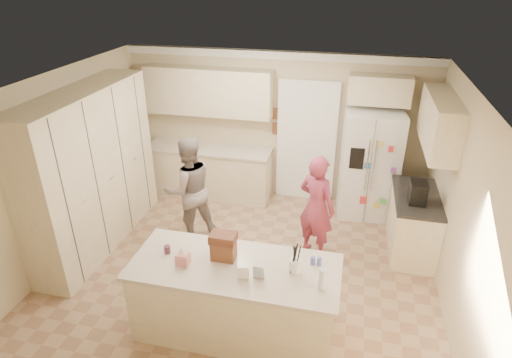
% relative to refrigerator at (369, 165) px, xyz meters
% --- Properties ---
extents(floor, '(5.20, 4.60, 0.02)m').
position_rel_refrigerator_xyz_m(floor, '(-1.63, -1.95, -0.91)').
color(floor, tan).
rests_on(floor, ground).
extents(ceiling, '(5.20, 4.60, 0.02)m').
position_rel_refrigerator_xyz_m(ceiling, '(-1.63, -1.95, 1.71)').
color(ceiling, white).
rests_on(ceiling, wall_back).
extents(wall_back, '(5.20, 0.02, 2.60)m').
position_rel_refrigerator_xyz_m(wall_back, '(-1.63, 0.36, 0.40)').
color(wall_back, beige).
rests_on(wall_back, ground).
extents(wall_front, '(5.20, 0.02, 2.60)m').
position_rel_refrigerator_xyz_m(wall_front, '(-1.63, -4.26, 0.40)').
color(wall_front, beige).
rests_on(wall_front, ground).
extents(wall_left, '(0.02, 4.60, 2.60)m').
position_rel_refrigerator_xyz_m(wall_left, '(-4.24, -1.95, 0.40)').
color(wall_left, beige).
rests_on(wall_left, ground).
extents(wall_right, '(0.02, 4.60, 2.60)m').
position_rel_refrigerator_xyz_m(wall_right, '(0.98, -1.95, 0.40)').
color(wall_right, beige).
rests_on(wall_right, ground).
extents(crown_back, '(5.20, 0.08, 0.12)m').
position_rel_refrigerator_xyz_m(crown_back, '(-1.63, 0.31, 1.63)').
color(crown_back, white).
rests_on(crown_back, wall_back).
extents(pantry_bank, '(0.60, 2.60, 2.35)m').
position_rel_refrigerator_xyz_m(pantry_bank, '(-3.93, -1.75, 0.28)').
color(pantry_bank, beige).
rests_on(pantry_bank, floor).
extents(back_base_cab, '(2.20, 0.60, 0.88)m').
position_rel_refrigerator_xyz_m(back_base_cab, '(-2.78, 0.05, -0.46)').
color(back_base_cab, beige).
rests_on(back_base_cab, floor).
extents(back_countertop, '(2.24, 0.63, 0.04)m').
position_rel_refrigerator_xyz_m(back_countertop, '(-2.78, 0.04, 0.00)').
color(back_countertop, '#BCAE9A').
rests_on(back_countertop, back_base_cab).
extents(back_upper_cab, '(2.20, 0.35, 0.80)m').
position_rel_refrigerator_xyz_m(back_upper_cab, '(-2.78, 0.17, 1.00)').
color(back_upper_cab, beige).
rests_on(back_upper_cab, wall_back).
extents(doorway_opening, '(0.90, 0.06, 2.10)m').
position_rel_refrigerator_xyz_m(doorway_opening, '(-1.08, 0.33, 0.15)').
color(doorway_opening, black).
rests_on(doorway_opening, floor).
extents(doorway_casing, '(1.02, 0.03, 2.22)m').
position_rel_refrigerator_xyz_m(doorway_casing, '(-1.08, 0.29, 0.15)').
color(doorway_casing, white).
rests_on(doorway_casing, floor).
extents(wall_frame_upper, '(0.15, 0.02, 0.20)m').
position_rel_refrigerator_xyz_m(wall_frame_upper, '(-1.61, 0.32, 0.65)').
color(wall_frame_upper, brown).
rests_on(wall_frame_upper, wall_back).
extents(wall_frame_lower, '(0.15, 0.02, 0.20)m').
position_rel_refrigerator_xyz_m(wall_frame_lower, '(-1.61, 0.32, 0.38)').
color(wall_frame_lower, brown).
rests_on(wall_frame_lower, wall_back).
extents(refrigerator, '(0.96, 0.78, 1.80)m').
position_rel_refrigerator_xyz_m(refrigerator, '(0.00, 0.00, 0.00)').
color(refrigerator, white).
rests_on(refrigerator, floor).
extents(fridge_seam, '(0.02, 0.02, 1.78)m').
position_rel_refrigerator_xyz_m(fridge_seam, '(0.00, -0.35, 0.00)').
color(fridge_seam, gray).
rests_on(fridge_seam, refrigerator).
extents(fridge_dispenser, '(0.22, 0.03, 0.35)m').
position_rel_refrigerator_xyz_m(fridge_dispenser, '(-0.22, -0.37, 0.25)').
color(fridge_dispenser, black).
rests_on(fridge_dispenser, refrigerator).
extents(fridge_handle_l, '(0.02, 0.02, 0.85)m').
position_rel_refrigerator_xyz_m(fridge_handle_l, '(-0.05, -0.37, 0.15)').
color(fridge_handle_l, silver).
rests_on(fridge_handle_l, refrigerator).
extents(fridge_handle_r, '(0.02, 0.02, 0.85)m').
position_rel_refrigerator_xyz_m(fridge_handle_r, '(0.05, -0.37, 0.15)').
color(fridge_handle_r, silver).
rests_on(fridge_handle_r, refrigerator).
extents(over_fridge_cab, '(0.95, 0.35, 0.45)m').
position_rel_refrigerator_xyz_m(over_fridge_cab, '(0.02, 0.17, 1.20)').
color(over_fridge_cab, beige).
rests_on(over_fridge_cab, wall_back).
extents(right_base_cab, '(0.60, 1.20, 0.88)m').
position_rel_refrigerator_xyz_m(right_base_cab, '(0.67, -0.95, -0.46)').
color(right_base_cab, beige).
rests_on(right_base_cab, floor).
extents(right_countertop, '(0.63, 1.24, 0.04)m').
position_rel_refrigerator_xyz_m(right_countertop, '(0.66, -0.95, 0.00)').
color(right_countertop, '#2D2B28').
rests_on(right_countertop, right_base_cab).
extents(right_upper_cab, '(0.35, 1.50, 0.70)m').
position_rel_refrigerator_xyz_m(right_upper_cab, '(0.79, -0.75, 1.05)').
color(right_upper_cab, beige).
rests_on(right_upper_cab, wall_right).
extents(coffee_maker, '(0.22, 0.28, 0.30)m').
position_rel_refrigerator_xyz_m(coffee_maker, '(0.62, -1.15, 0.17)').
color(coffee_maker, black).
rests_on(coffee_maker, right_countertop).
extents(island_base, '(2.20, 0.90, 0.88)m').
position_rel_refrigerator_xyz_m(island_base, '(-1.43, -3.05, -0.46)').
color(island_base, beige).
rests_on(island_base, floor).
extents(island_top, '(2.28, 0.96, 0.05)m').
position_rel_refrigerator_xyz_m(island_top, '(-1.43, -3.05, 0.00)').
color(island_top, '#BCAE9A').
rests_on(island_top, island_base).
extents(utensil_crock, '(0.13, 0.13, 0.15)m').
position_rel_refrigerator_xyz_m(utensil_crock, '(-0.78, -3.00, 0.10)').
color(utensil_crock, white).
rests_on(utensil_crock, island_top).
extents(tissue_box, '(0.13, 0.13, 0.14)m').
position_rel_refrigerator_xyz_m(tissue_box, '(-1.98, -3.15, 0.10)').
color(tissue_box, '#D77E85').
rests_on(tissue_box, island_top).
extents(tissue_plume, '(0.08, 0.08, 0.08)m').
position_rel_refrigerator_xyz_m(tissue_plume, '(-1.98, -3.15, 0.20)').
color(tissue_plume, white).
rests_on(tissue_plume, tissue_box).
extents(dollhouse_body, '(0.26, 0.18, 0.22)m').
position_rel_refrigerator_xyz_m(dollhouse_body, '(-1.58, -2.95, 0.14)').
color(dollhouse_body, brown).
rests_on(dollhouse_body, island_top).
extents(dollhouse_roof, '(0.28, 0.20, 0.10)m').
position_rel_refrigerator_xyz_m(dollhouse_roof, '(-1.58, -2.95, 0.30)').
color(dollhouse_roof, '#592D1E').
rests_on(dollhouse_roof, dollhouse_body).
extents(jam_jar, '(0.07, 0.07, 0.09)m').
position_rel_refrigerator_xyz_m(jam_jar, '(-2.23, -3.00, 0.07)').
color(jam_jar, '#59263F').
rests_on(jam_jar, island_top).
extents(greeting_card_a, '(0.12, 0.06, 0.16)m').
position_rel_refrigerator_xyz_m(greeting_card_a, '(-1.28, -3.25, 0.11)').
color(greeting_card_a, white).
rests_on(greeting_card_a, island_top).
extents(greeting_card_b, '(0.12, 0.05, 0.16)m').
position_rel_refrigerator_xyz_m(greeting_card_b, '(-1.13, -3.20, 0.11)').
color(greeting_card_b, silver).
rests_on(greeting_card_b, island_top).
extents(water_bottle, '(0.07, 0.07, 0.24)m').
position_rel_refrigerator_xyz_m(water_bottle, '(-0.48, -3.20, 0.14)').
color(water_bottle, silver).
rests_on(water_bottle, island_top).
extents(shaker_salt, '(0.05, 0.05, 0.09)m').
position_rel_refrigerator_xyz_m(shaker_salt, '(-0.61, -2.83, 0.07)').
color(shaker_salt, '#4E5DAE').
rests_on(shaker_salt, island_top).
extents(shaker_pepper, '(0.05, 0.05, 0.09)m').
position_rel_refrigerator_xyz_m(shaker_pepper, '(-0.54, -2.83, 0.07)').
color(shaker_pepper, '#4E5DAE').
rests_on(shaker_pepper, island_top).
extents(teen_boy, '(1.01, 0.98, 1.64)m').
position_rel_refrigerator_xyz_m(teen_boy, '(-2.63, -1.33, -0.08)').
color(teen_boy, gray).
rests_on(teen_boy, floor).
extents(teen_girl, '(0.68, 0.60, 1.56)m').
position_rel_refrigerator_xyz_m(teen_girl, '(-0.71, -1.36, -0.12)').
color(teen_girl, '#A03048').
rests_on(teen_girl, floor).
extents(fridge_magnets, '(0.76, 0.02, 1.44)m').
position_rel_refrigerator_xyz_m(fridge_magnets, '(0.00, -0.36, 0.00)').
color(fridge_magnets, tan).
rests_on(fridge_magnets, refrigerator).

